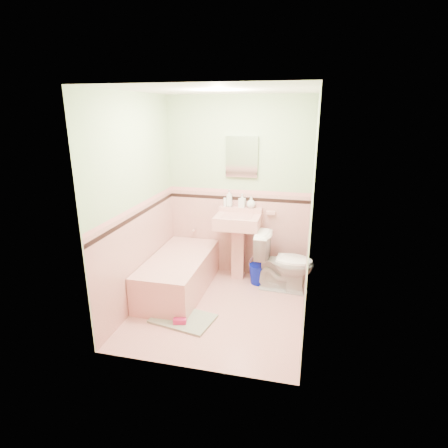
% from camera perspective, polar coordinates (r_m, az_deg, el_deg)
% --- Properties ---
extents(floor, '(2.20, 2.20, 0.00)m').
position_cam_1_polar(floor, '(4.56, -0.75, -13.01)').
color(floor, '#DB9890').
rests_on(floor, ground).
extents(ceiling, '(2.20, 2.20, 0.00)m').
position_cam_1_polar(ceiling, '(3.94, -0.90, 20.18)').
color(ceiling, white).
rests_on(ceiling, ground).
extents(wall_back, '(2.50, 0.00, 2.50)m').
position_cam_1_polar(wall_back, '(5.12, 2.22, 5.46)').
color(wall_back, beige).
rests_on(wall_back, ground).
extents(wall_front, '(2.50, 0.00, 2.50)m').
position_cam_1_polar(wall_front, '(3.07, -5.86, -2.91)').
color(wall_front, beige).
rests_on(wall_front, ground).
extents(wall_left, '(0.00, 2.50, 2.50)m').
position_cam_1_polar(wall_left, '(4.42, -13.51, 3.05)').
color(wall_left, beige).
rests_on(wall_left, ground).
extents(wall_right, '(0.00, 2.50, 2.50)m').
position_cam_1_polar(wall_right, '(3.96, 13.38, 1.39)').
color(wall_right, beige).
rests_on(wall_right, ground).
extents(wainscot_back, '(2.00, 0.00, 2.00)m').
position_cam_1_polar(wainscot_back, '(5.28, 2.11, -1.49)').
color(wainscot_back, '#DE9E95').
rests_on(wainscot_back, ground).
extents(wainscot_front, '(2.00, 0.00, 2.00)m').
position_cam_1_polar(wainscot_front, '(3.36, -5.44, -13.29)').
color(wainscot_front, '#DE9E95').
rests_on(wainscot_front, ground).
extents(wainscot_left, '(0.00, 2.20, 2.20)m').
position_cam_1_polar(wainscot_left, '(4.61, -12.81, -4.80)').
color(wainscot_left, '#DE9E95').
rests_on(wainscot_left, ground).
extents(wainscot_right, '(0.00, 2.20, 2.20)m').
position_cam_1_polar(wainscot_right, '(4.18, 12.59, -7.20)').
color(wainscot_right, '#DE9E95').
rests_on(wainscot_right, ground).
extents(accent_back, '(2.00, 0.00, 2.00)m').
position_cam_1_polar(accent_back, '(5.13, 2.16, 4.00)').
color(accent_back, black).
rests_on(accent_back, ground).
extents(accent_front, '(2.00, 0.00, 2.00)m').
position_cam_1_polar(accent_front, '(3.13, -5.68, -5.03)').
color(accent_front, black).
rests_on(accent_front, ground).
extents(accent_left, '(0.00, 2.20, 2.20)m').
position_cam_1_polar(accent_left, '(4.44, -13.19, 1.42)').
color(accent_left, black).
rests_on(accent_left, ground).
extents(accent_right, '(0.00, 2.20, 2.20)m').
position_cam_1_polar(accent_right, '(3.99, 12.99, -0.38)').
color(accent_right, black).
rests_on(accent_right, ground).
extents(cap_back, '(2.00, 0.00, 2.00)m').
position_cam_1_polar(cap_back, '(5.11, 2.17, 5.09)').
color(cap_back, '#DB8C88').
rests_on(cap_back, ground).
extents(cap_front, '(2.00, 0.00, 2.00)m').
position_cam_1_polar(cap_front, '(3.09, -5.74, -3.31)').
color(cap_front, '#DB8C88').
rests_on(cap_front, ground).
extents(cap_left, '(0.00, 2.20, 2.20)m').
position_cam_1_polar(cap_left, '(4.42, -13.27, 2.66)').
color(cap_left, '#DB8C88').
rests_on(cap_left, ground).
extents(cap_right, '(0.00, 2.20, 2.20)m').
position_cam_1_polar(cap_right, '(3.96, 13.09, 0.99)').
color(cap_right, '#DB8C88').
rests_on(cap_right, ground).
extents(bathtub, '(0.70, 1.50, 0.45)m').
position_cam_1_polar(bathtub, '(4.90, -7.03, -7.88)').
color(bathtub, '#D6938A').
rests_on(bathtub, floor).
extents(tub_faucet, '(0.04, 0.12, 0.04)m').
position_cam_1_polar(tub_faucet, '(5.39, -4.55, -0.80)').
color(tub_faucet, silver).
rests_on(tub_faucet, wall_back).
extents(sink, '(0.60, 0.49, 0.94)m').
position_cam_1_polar(sink, '(5.10, 2.14, -3.70)').
color(sink, '#D6938A').
rests_on(sink, floor).
extents(sink_faucet, '(0.02, 0.02, 0.10)m').
position_cam_1_polar(sink_faucet, '(5.08, 2.51, 1.89)').
color(sink_faucet, silver).
rests_on(sink_faucet, sink).
extents(medicine_cabinet, '(0.44, 0.04, 0.55)m').
position_cam_1_polar(medicine_cabinet, '(5.00, 2.78, 10.40)').
color(medicine_cabinet, white).
rests_on(medicine_cabinet, wall_back).
extents(soap_dish, '(0.12, 0.07, 0.04)m').
position_cam_1_polar(soap_dish, '(5.08, 7.29, 1.76)').
color(soap_dish, '#D6938A').
rests_on(soap_dish, wall_back).
extents(soap_bottle_left, '(0.12, 0.12, 0.24)m').
position_cam_1_polar(soap_bottle_left, '(5.11, 0.83, 4.04)').
color(soap_bottle_left, '#B2B2B2').
rests_on(soap_bottle_left, sink).
extents(soap_bottle_mid, '(0.09, 0.09, 0.19)m').
position_cam_1_polar(soap_bottle_mid, '(5.08, 2.83, 3.65)').
color(soap_bottle_mid, '#B2B2B2').
rests_on(soap_bottle_mid, sink).
extents(soap_bottle_right, '(0.15, 0.15, 0.16)m').
position_cam_1_polar(soap_bottle_right, '(5.06, 4.24, 3.39)').
color(soap_bottle_right, '#B2B2B2').
rests_on(soap_bottle_right, sink).
extents(tube, '(0.04, 0.04, 0.12)m').
position_cam_1_polar(tube, '(5.14, 0.13, 3.44)').
color(tube, white).
rests_on(tube, sink).
extents(toilet, '(0.79, 0.49, 0.78)m').
position_cam_1_polar(toilet, '(4.91, 9.37, -5.89)').
color(toilet, white).
rests_on(toilet, floor).
extents(bucket, '(0.31, 0.31, 0.27)m').
position_cam_1_polar(bucket, '(5.13, 5.45, -7.73)').
color(bucket, '#020E97').
rests_on(bucket, floor).
extents(bath_mat, '(0.76, 0.58, 0.03)m').
position_cam_1_polar(bath_mat, '(4.37, -6.38, -14.44)').
color(bath_mat, gray).
rests_on(bath_mat, floor).
extents(shoe, '(0.15, 0.10, 0.06)m').
position_cam_1_polar(shoe, '(4.25, -6.90, -14.78)').
color(shoe, '#BF1E59').
rests_on(shoe, bath_mat).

